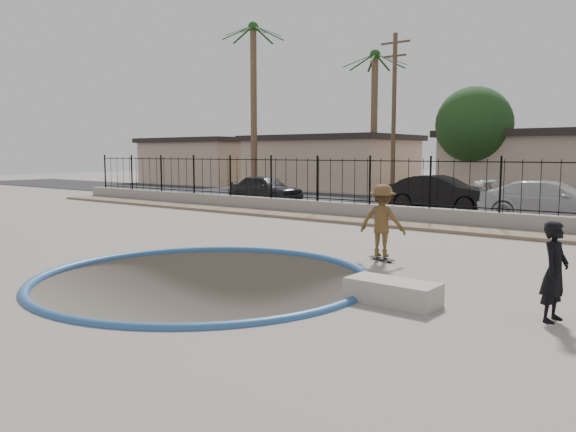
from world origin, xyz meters
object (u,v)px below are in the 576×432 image
(car_a, at_px, (266,189))
(car_c, at_px, (552,201))
(skater, at_px, (382,225))
(car_b, at_px, (440,193))
(videographer, at_px, (555,272))
(skateboard, at_px, (382,258))
(concrete_ledge, at_px, (393,292))

(car_a, xyz_separation_m, car_c, (13.87, 0.09, 0.05))
(skater, distance_m, car_b, 12.36)
(skater, relative_size, videographer, 1.12)
(skateboard, xyz_separation_m, car_b, (-3.49, 11.86, 0.77))
(skater, bearing_deg, car_b, -81.97)
(videographer, distance_m, car_c, 13.61)
(car_b, bearing_deg, concrete_ledge, -162.71)
(videographer, relative_size, car_c, 0.30)
(skater, height_order, car_c, skater)
(videographer, bearing_deg, car_b, 35.84)
(skater, relative_size, skateboard, 2.28)
(skateboard, height_order, videographer, videographer)
(skater, bearing_deg, videographer, 139.74)
(concrete_ledge, relative_size, car_b, 0.34)
(concrete_ledge, xyz_separation_m, car_b, (-5.50, 15.21, 0.62))
(car_b, bearing_deg, skater, -166.21)
(concrete_ledge, bearing_deg, skater, 121.01)
(skater, distance_m, car_c, 10.59)
(videographer, xyz_separation_m, car_c, (-3.01, 13.27, 0.02))
(skater, distance_m, videographer, 5.26)
(skateboard, xyz_separation_m, concrete_ledge, (2.01, -3.35, 0.15))
(car_c, bearing_deg, concrete_ledge, -179.85)
(car_b, bearing_deg, videographer, -154.07)
(videographer, height_order, car_c, car_c)
(concrete_ledge, xyz_separation_m, car_c, (-0.56, 13.84, 0.60))
(car_a, height_order, car_b, car_b)
(skater, distance_m, skateboard, 0.82)
(car_a, bearing_deg, car_c, -85.89)
(skateboard, height_order, concrete_ledge, concrete_ledge)
(concrete_ledge, bearing_deg, car_c, 92.32)
(skater, height_order, skateboard, skater)
(skateboard, bearing_deg, videographer, -10.52)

